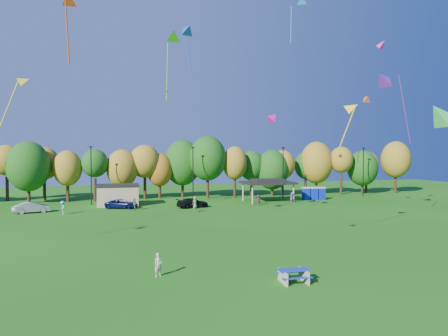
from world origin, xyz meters
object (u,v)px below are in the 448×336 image
object	(u,v)px
porta_potties	(314,193)
car_c	(122,204)
car_a	(27,208)
car_b	(33,207)
kite_flyer	(158,265)
picnic_table	(293,275)
car_d	(193,203)

from	to	relation	value
porta_potties	car_c	size ratio (longest dim) A/B	0.80
porta_potties	car_c	world-z (taller)	porta_potties
car_a	car_b	world-z (taller)	car_b
porta_potties	kite_flyer	distance (m)	47.41
picnic_table	porta_potties	bearing A→B (deg)	64.43
picnic_table	car_c	distance (m)	38.52
picnic_table	car_d	bearing A→B (deg)	93.17
porta_potties	car_a	size ratio (longest dim) A/B	1.02
car_a	car_c	bearing A→B (deg)	-85.07
picnic_table	kite_flyer	distance (m)	8.57
picnic_table	car_a	distance (m)	42.70
car_c	car_d	distance (m)	10.28
picnic_table	kite_flyer	bearing A→B (deg)	160.79
car_c	car_d	bearing A→B (deg)	-81.05
picnic_table	car_c	size ratio (longest dim) A/B	0.42
car_a	car_c	world-z (taller)	car_c
car_a	car_b	xyz separation A→B (m)	(0.85, -0.67, 0.11)
car_b	car_a	bearing A→B (deg)	35.17
picnic_table	car_b	size ratio (longest dim) A/B	0.45
car_b	car_c	size ratio (longest dim) A/B	0.95
porta_potties	picnic_table	bearing A→B (deg)	-118.84
porta_potties	car_a	bearing A→B (deg)	-175.22
kite_flyer	car_c	world-z (taller)	kite_flyer
car_a	porta_potties	bearing A→B (deg)	-84.38
car_a	car_b	bearing A→B (deg)	-127.68
car_d	porta_potties	bearing A→B (deg)	-91.86
car_b	car_c	distance (m)	11.70
porta_potties	car_c	xyz separation A→B (m)	(-32.10, -2.84, -0.45)
car_b	car_d	size ratio (longest dim) A/B	0.94
car_a	car_c	distance (m)	12.48
kite_flyer	car_c	bearing A→B (deg)	72.61
kite_flyer	car_c	xyz separation A→B (m)	(-2.14, 33.91, -0.11)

